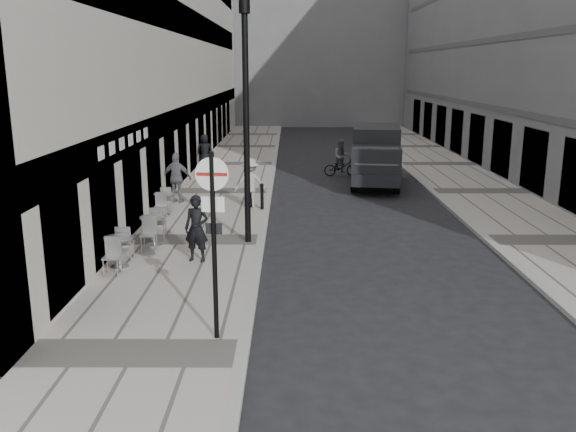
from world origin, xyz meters
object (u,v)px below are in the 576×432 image
at_px(lamppost, 246,112).
at_px(cyclist, 341,162).
at_px(walking_man, 197,229).
at_px(panel_van, 376,153).
at_px(sign_post, 213,221).

bearing_deg(lamppost, cyclist, 72.64).
bearing_deg(cyclist, lamppost, -111.61).
bearing_deg(walking_man, panel_van, 73.53).
distance_m(sign_post, cyclist, 19.47).
bearing_deg(walking_man, lamppost, 69.34).
relative_size(sign_post, lamppost, 0.52).
bearing_deg(panel_van, cyclist, 128.66).
bearing_deg(sign_post, panel_van, 77.94).
xyz_separation_m(lamppost, panel_van, (5.21, 9.88, -2.52)).
relative_size(walking_man, cyclist, 1.00).
height_order(sign_post, lamppost, lamppost).
xyz_separation_m(walking_man, lamppost, (1.25, 1.93, 2.97)).
distance_m(lamppost, cyclist, 13.21).
height_order(walking_man, panel_van, panel_van).
relative_size(walking_man, lamppost, 0.26).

